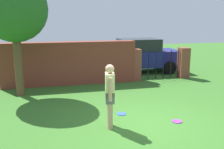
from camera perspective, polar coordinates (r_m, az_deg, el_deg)
ground_plane at (r=6.95m, az=7.12°, el=-10.73°), size 40.00×40.00×0.00m
brick_wall at (r=10.84m, az=-9.26°, el=2.48°), size 5.52×0.50×1.78m
tree at (r=9.53m, az=-20.90°, el=13.26°), size 2.25×2.25×4.15m
person at (r=6.40m, az=-0.49°, el=-4.14°), size 0.28×0.53×1.62m
fence_gate at (r=11.89m, az=10.60°, el=2.36°), size 2.81×0.44×1.40m
car at (r=13.26m, az=5.86°, el=4.22°), size 4.24×2.01×1.72m
frisbee_purple at (r=7.21m, az=14.22°, el=-10.07°), size 0.27×0.27×0.02m
frisbee_blue at (r=7.52m, az=2.11°, el=-8.73°), size 0.27×0.27×0.02m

